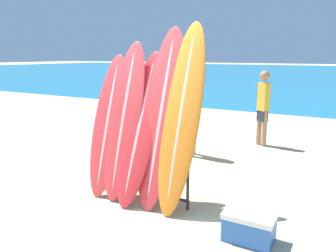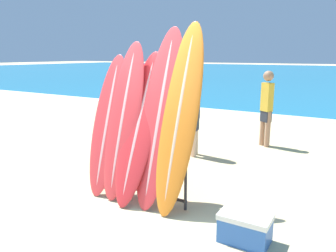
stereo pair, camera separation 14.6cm
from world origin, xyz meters
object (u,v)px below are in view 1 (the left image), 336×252
surfboard_slot_3 (161,117)px  surfboard_slot_4 (182,117)px  cooler_box (249,226)px  surfboard_rack (141,167)px  surfboard_slot_1 (124,120)px  person_mid_beach (263,105)px  person_near_water (193,113)px  surfboard_slot_0 (108,125)px  surfboard_slot_2 (141,127)px

surfboard_slot_3 → surfboard_slot_4: 0.31m
surfboard_slot_3 → cooler_box: (1.39, -0.42, -1.06)m
surfboard_rack → surfboard_slot_1: bearing=172.8°
surfboard_slot_3 → surfboard_rack: bearing=-163.4°
person_mid_beach → person_near_water: bearing=-91.4°
surfboard_slot_3 → surfboard_slot_0: bearing=-175.4°
surfboard_rack → person_near_water: (-0.24, 2.28, 0.40)m
surfboard_slot_2 → surfboard_slot_0: bearing=-178.1°
surfboard_rack → surfboard_slot_4: 0.98m
surfboard_slot_0 → surfboard_slot_4: (1.19, 0.07, 0.22)m
surfboard_slot_2 → person_mid_beach: bearing=77.3°
surfboard_slot_3 → surfboard_slot_4: bearing=0.0°
surfboard_slot_0 → surfboard_rack: bearing=-1.6°
surfboard_slot_1 → person_mid_beach: surfboard_slot_1 is taller
surfboard_slot_1 → surfboard_slot_3: 0.60m
surfboard_slot_1 → cooler_box: bearing=-10.7°
cooler_box → surfboard_slot_2: bearing=167.7°
surfboard_slot_1 → surfboard_slot_3: (0.59, 0.05, 0.09)m
surfboard_slot_2 → cooler_box: 1.95m
surfboard_rack → surfboard_slot_4: (0.60, 0.09, 0.77)m
surfboard_slot_3 → surfboard_slot_4: surfboard_slot_4 is taller
surfboard_slot_0 → surfboard_slot_2: size_ratio=0.98×
surfboard_slot_4 → person_near_water: surfboard_slot_4 is taller
surfboard_slot_3 → person_mid_beach: (0.53, 3.68, -0.29)m
person_near_water → cooler_box: size_ratio=2.92×
surfboard_slot_1 → surfboard_slot_2: 0.29m
surfboard_slot_0 → surfboard_slot_4: bearing=3.4°
surfboard_slot_2 → surfboard_slot_3: (0.31, 0.05, 0.17)m
surfboard_slot_2 → person_mid_beach: size_ratio=1.24×
surfboard_slot_2 → person_mid_beach: 3.83m
surfboard_slot_1 → surfboard_slot_4: (0.90, 0.05, 0.12)m
surfboard_slot_0 → person_near_water: surfboard_slot_0 is taller
surfboard_slot_0 → person_near_water: (0.35, 2.27, -0.14)m
surfboard_rack → surfboard_slot_0: 0.80m
surfboard_slot_3 → cooler_box: 1.80m
surfboard_slot_1 → surfboard_slot_2: surfboard_slot_1 is taller
surfboard_slot_2 → person_near_water: 2.26m
person_near_water → cooler_box: bearing=-155.6°
surfboard_rack → surfboard_slot_0: surfboard_slot_0 is taller
person_near_water → surfboard_rack: bearing=174.2°
person_mid_beach → surfboard_slot_4: bearing=-59.3°
person_mid_beach → cooler_box: (0.86, -4.10, -0.77)m
surfboard_slot_1 → person_near_water: size_ratio=1.39×
surfboard_slot_0 → surfboard_slot_2: bearing=1.9°
person_near_water → surfboard_slot_0: bearing=159.5°
surfboard_rack → surfboard_slot_0: (-0.59, 0.02, 0.55)m
surfboard_rack → person_mid_beach: size_ratio=0.90×
surfboard_slot_2 → surfboard_slot_3: size_ratio=0.86×
surfboard_rack → person_mid_beach: (0.82, 3.77, 0.45)m
surfboard_slot_2 → surfboard_rack: bearing=-61.8°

